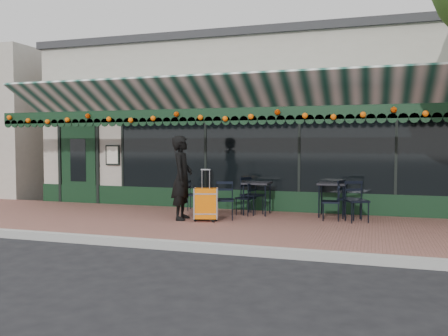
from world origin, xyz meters
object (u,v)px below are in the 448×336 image
(cafe_table_a, at_px, (332,186))
(chair_b_front, at_px, (224,200))
(cafe_table_b, at_px, (257,185))
(chair_a_left, at_px, (331,202))
(chair_b_right, at_px, (252,196))
(suitcase, at_px, (206,204))
(woman, at_px, (182,178))
(chair_a_right, at_px, (349,200))
(chair_a_front, at_px, (357,201))
(chair_b_left, at_px, (246,198))
(chair_solo, at_px, (195,195))

(cafe_table_a, distance_m, chair_b_front, 2.50)
(chair_b_front, bearing_deg, cafe_table_b, 43.74)
(chair_a_left, bearing_deg, chair_b_right, -104.37)
(suitcase, relative_size, chair_a_left, 1.41)
(suitcase, distance_m, chair_b_front, 0.49)
(woman, height_order, chair_a_left, woman)
(woman, bearing_deg, chair_a_right, -80.48)
(chair_b_right, bearing_deg, chair_b_front, 179.95)
(chair_a_front, xyz_separation_m, chair_b_front, (-2.79, -0.51, -0.02))
(cafe_table_b, height_order, chair_b_left, chair_b_left)
(cafe_table_a, height_order, chair_b_front, chair_b_front)
(chair_b_right, bearing_deg, woman, 157.13)
(cafe_table_b, bearing_deg, chair_b_front, -119.27)
(chair_a_front, height_order, chair_solo, chair_a_front)
(woman, distance_m, chair_a_left, 3.28)
(woman, relative_size, cafe_table_a, 2.37)
(woman, height_order, chair_b_right, woman)
(chair_a_right, xyz_separation_m, chair_a_front, (0.17, -0.35, 0.01))
(chair_a_left, xyz_separation_m, chair_a_right, (0.37, 0.29, 0.04))
(woman, xyz_separation_m, chair_a_left, (3.12, 0.87, -0.53))
(woman, height_order, chair_b_front, woman)
(chair_b_front, bearing_deg, chair_b_right, 48.96)
(cafe_table_b, xyz_separation_m, chair_a_front, (2.28, -0.40, -0.25))
(chair_b_right, bearing_deg, cafe_table_a, -59.45)
(chair_b_left, bearing_deg, chair_b_front, -4.16)
(cafe_table_a, bearing_deg, chair_b_front, -153.58)
(woman, distance_m, chair_b_left, 1.65)
(cafe_table_a, height_order, chair_a_right, chair_a_right)
(woman, height_order, cafe_table_b, woman)
(woman, xyz_separation_m, chair_solo, (-0.25, 1.44, -0.54))
(suitcase, xyz_separation_m, chair_b_left, (0.58, 1.12, 0.02))
(chair_a_front, bearing_deg, chair_a_left, 148.86)
(chair_solo, bearing_deg, chair_b_right, -108.65)
(suitcase, xyz_separation_m, chair_b_right, (0.70, 1.28, 0.07))
(chair_b_left, bearing_deg, cafe_table_b, 144.92)
(chair_b_right, bearing_deg, chair_b_left, 168.34)
(chair_a_left, distance_m, chair_solo, 3.42)
(woman, bearing_deg, chair_a_front, -86.37)
(chair_a_right, relative_size, chair_b_front, 1.03)
(cafe_table_a, distance_m, chair_b_left, 1.99)
(chair_a_right, distance_m, chair_solo, 3.76)
(cafe_table_b, bearing_deg, chair_a_right, -1.51)
(chair_a_front, relative_size, chair_b_left, 1.14)
(chair_b_right, relative_size, chair_solo, 1.18)
(woman, relative_size, chair_a_front, 2.09)
(cafe_table_a, xyz_separation_m, chair_a_left, (0.02, -0.53, -0.30))
(chair_a_left, xyz_separation_m, chair_solo, (-3.37, 0.57, -0.02))
(suitcase, xyz_separation_m, chair_a_left, (2.54, 0.95, 0.02))
(chair_b_left, distance_m, chair_b_front, 0.79)
(suitcase, bearing_deg, chair_a_left, 4.41)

